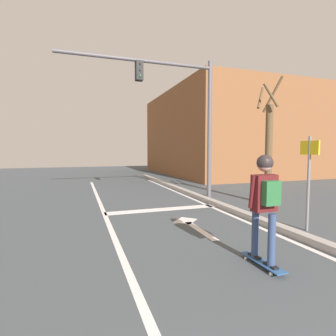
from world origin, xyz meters
TOP-DOWN VIEW (x-y plane):
  - lane_line_center at (-0.38, 6.00)m, footprint 0.12×20.00m
  - lane_line_curbside at (2.87, 6.00)m, footprint 0.12×20.00m
  - stop_bar at (1.32, 8.39)m, footprint 3.41×0.40m
  - lane_arrow_stem at (1.49, 6.17)m, footprint 0.16×1.40m
  - lane_arrow_head at (1.49, 7.02)m, footprint 0.71×0.71m
  - curb_strip at (3.12, 6.00)m, footprint 0.24×24.00m
  - skateboard at (1.60, 4.23)m, footprint 0.22×0.85m
  - skater at (1.60, 4.21)m, footprint 0.46×0.61m
  - traffic_signal_mast at (2.36, 9.89)m, footprint 5.46×0.34m
  - street_sign_post at (3.71, 5.38)m, footprint 0.09×0.44m
  - roadside_tree at (4.84, 8.04)m, footprint 0.88×0.88m
  - building_block at (11.38, 18.73)m, footprint 12.73×11.65m

SIDE VIEW (x-z plane):
  - lane_line_center at x=-0.38m, z-range 0.00..0.01m
  - lane_line_curbside at x=2.87m, z-range 0.00..0.01m
  - stop_bar at x=1.32m, z-range 0.00..0.01m
  - lane_arrow_stem at x=1.49m, z-range 0.00..0.01m
  - lane_arrow_head at x=1.49m, z-range 0.00..0.01m
  - skateboard at x=1.60m, z-range 0.02..0.10m
  - curb_strip at x=3.12m, z-range 0.00..0.14m
  - skater at x=1.60m, z-range 0.29..1.93m
  - street_sign_post at x=3.71m, z-range 0.33..2.41m
  - roadside_tree at x=4.84m, z-range -0.28..3.90m
  - building_block at x=11.38m, z-range 0.00..5.97m
  - traffic_signal_mast at x=2.36m, z-range 1.04..6.10m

